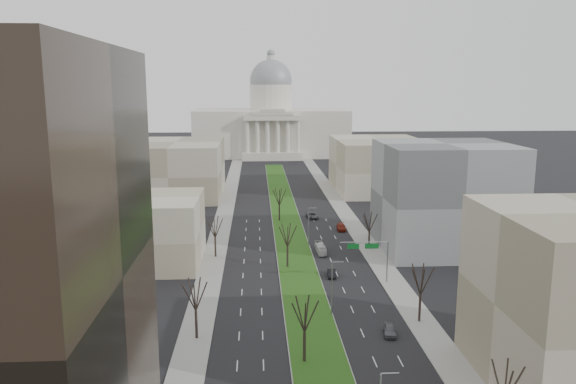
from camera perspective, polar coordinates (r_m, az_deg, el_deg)
name	(u,v)px	position (r m, az deg, el deg)	size (l,w,h in m)	color
ground	(287,221)	(154.28, -0.14, -2.96)	(600.00, 600.00, 0.00)	black
median	(287,221)	(153.27, -0.12, -3.01)	(8.00, 222.03, 0.20)	#999993
sidewalk_left	(216,248)	(130.23, -7.28, -5.62)	(5.00, 330.00, 0.15)	gray
sidewalk_right	(367,245)	(132.41, 8.07, -5.36)	(5.00, 330.00, 0.15)	gray
capitol	(271,124)	(300.03, -1.72, 6.89)	(80.00, 46.00, 55.00)	beige
building_beige_left	(138,230)	(120.98, -15.04, -3.78)	(26.00, 22.00, 14.00)	tan
building_grey_right	(444,197)	(131.09, 15.56, -0.45)	(28.00, 26.00, 24.00)	#5D6062
building_far_left	(177,168)	(193.51, -11.22, 2.36)	(30.00, 40.00, 18.00)	gray
building_far_right	(378,165)	(201.28, 9.15, 2.75)	(30.00, 40.00, 18.00)	tan
tree_left_mid	(195,294)	(83.59, -9.40, -10.14)	(5.40, 5.40, 9.72)	black
tree_left_far	(215,226)	(121.69, -7.44, -3.49)	(5.28, 5.28, 9.50)	black
tree_right_near	(505,381)	(64.87, 21.22, -17.50)	(5.16, 5.16, 9.29)	black
tree_right_mid	(421,279)	(90.44, 13.37, -8.55)	(5.52, 5.52, 9.94)	black
tree_right_far	(370,221)	(127.86, 8.28, -2.96)	(5.04, 5.04, 9.07)	black
tree_median_a	(305,313)	(75.94, 1.69, -12.20)	(5.40, 5.40, 9.72)	black
tree_median_b	(288,234)	(113.75, -0.05, -4.32)	(5.40, 5.40, 9.72)	black
tree_median_c	(279,196)	(152.67, -0.89, -0.42)	(5.40, 5.40, 9.72)	black
streetlamp_median_b	(332,288)	(91.21, 4.52, -9.68)	(1.90, 0.20, 9.16)	gray
streetlamp_median_c	(309,226)	(129.19, 2.13, -3.49)	(1.90, 0.20, 9.16)	gray
mast_arm_signs	(373,252)	(106.47, 8.66, -6.01)	(9.12, 0.24, 8.09)	gray
car_grey_near	(390,330)	(87.56, 10.29, -13.60)	(1.79, 4.46, 1.52)	#575960
car_black	(332,273)	(110.68, 4.46, -8.18)	(1.57, 4.52, 1.49)	black
car_red	(341,227)	(145.12, 5.43, -3.57)	(2.21, 5.45, 1.58)	maroon
car_grey_far	(312,215)	(157.42, 2.45, -2.39)	(2.62, 5.69, 1.58)	#45494C
box_van	(321,248)	(125.51, 3.33, -5.73)	(1.69, 7.24, 2.02)	white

